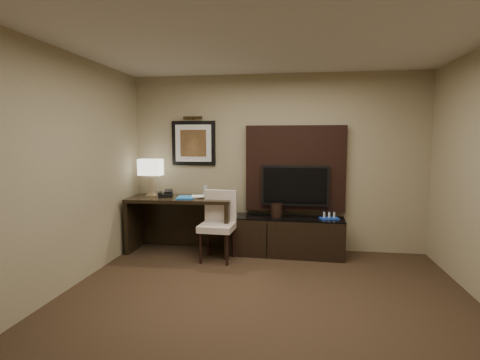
% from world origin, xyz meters
% --- Properties ---
extents(floor, '(4.50, 5.00, 0.01)m').
position_xyz_m(floor, '(0.00, 0.00, -0.01)').
color(floor, '#312216').
rests_on(floor, ground).
extents(ceiling, '(4.50, 5.00, 0.01)m').
position_xyz_m(ceiling, '(0.00, 0.00, 2.70)').
color(ceiling, silver).
rests_on(ceiling, wall_back).
extents(wall_back, '(4.50, 0.01, 2.70)m').
position_xyz_m(wall_back, '(0.00, 2.50, 1.35)').
color(wall_back, '#988B67').
rests_on(wall_back, floor).
extents(wall_front, '(4.50, 0.01, 2.70)m').
position_xyz_m(wall_front, '(0.00, -2.50, 1.35)').
color(wall_front, '#988B67').
rests_on(wall_front, floor).
extents(wall_left, '(0.01, 5.00, 2.70)m').
position_xyz_m(wall_left, '(-2.25, 0.00, 1.35)').
color(wall_left, '#988B67').
rests_on(wall_left, floor).
extents(desk, '(1.59, 0.74, 0.84)m').
position_xyz_m(desk, '(-1.40, 2.10, 0.42)').
color(desk, black).
rests_on(desk, floor).
extents(credenza, '(1.67, 0.52, 0.57)m').
position_xyz_m(credenza, '(0.19, 2.15, 0.29)').
color(credenza, black).
rests_on(credenza, floor).
extents(tv_wall_panel, '(1.50, 0.12, 1.30)m').
position_xyz_m(tv_wall_panel, '(0.30, 2.44, 1.27)').
color(tv_wall_panel, black).
rests_on(tv_wall_panel, wall_back).
extents(tv, '(1.00, 0.08, 0.60)m').
position_xyz_m(tv, '(0.30, 2.34, 1.02)').
color(tv, black).
rests_on(tv, tv_wall_panel).
extents(artwork, '(0.70, 0.04, 0.70)m').
position_xyz_m(artwork, '(-1.30, 2.48, 1.65)').
color(artwork, black).
rests_on(artwork, wall_back).
extents(picture_light, '(0.04, 0.04, 0.30)m').
position_xyz_m(picture_light, '(-1.30, 2.44, 2.05)').
color(picture_light, '#402D14').
rests_on(picture_light, wall_back).
extents(desk_chair, '(0.50, 0.57, 0.98)m').
position_xyz_m(desk_chair, '(-0.77, 1.76, 0.49)').
color(desk_chair, beige).
rests_on(desk_chair, floor).
extents(table_lamp, '(0.42, 0.30, 0.61)m').
position_xyz_m(table_lamp, '(-1.91, 2.18, 1.15)').
color(table_lamp, '#99835F').
rests_on(table_lamp, desk).
extents(desk_phone, '(0.24, 0.23, 0.10)m').
position_xyz_m(desk_phone, '(-1.64, 2.10, 0.89)').
color(desk_phone, black).
rests_on(desk_phone, desk).
extents(blue_folder, '(0.27, 0.35, 0.02)m').
position_xyz_m(blue_folder, '(-1.30, 2.03, 0.85)').
color(blue_folder, blue).
rests_on(blue_folder, desk).
extents(book, '(0.18, 0.07, 0.25)m').
position_xyz_m(book, '(-1.24, 2.10, 0.96)').
color(book, '#BDA994').
rests_on(book, desk).
extents(water_bottle, '(0.07, 0.07, 0.18)m').
position_xyz_m(water_bottle, '(-1.03, 2.13, 0.93)').
color(water_bottle, '#AFBFC6').
rests_on(water_bottle, desk).
extents(ice_bucket, '(0.18, 0.18, 0.19)m').
position_xyz_m(ice_bucket, '(0.04, 2.18, 0.67)').
color(ice_bucket, black).
rests_on(ice_bucket, credenza).
extents(minibar_tray, '(0.29, 0.22, 0.09)m').
position_xyz_m(minibar_tray, '(0.79, 2.12, 0.62)').
color(minibar_tray, '#1B3FB3').
rests_on(minibar_tray, credenza).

